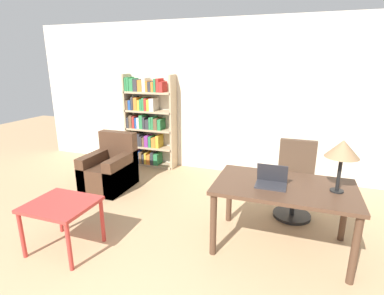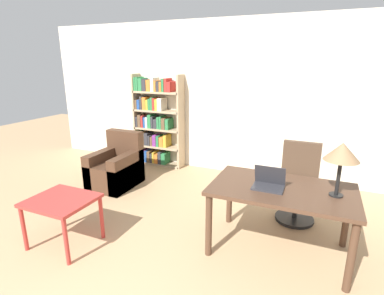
{
  "view_description": "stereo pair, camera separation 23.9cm",
  "coord_description": "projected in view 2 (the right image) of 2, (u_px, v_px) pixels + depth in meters",
  "views": [
    {
      "loc": [
        1.14,
        -0.71,
        1.99
      ],
      "look_at": [
        -0.03,
        2.56,
        0.99
      ],
      "focal_mm": 28.0,
      "sensor_mm": 36.0,
      "label": 1
    },
    {
      "loc": [
        1.36,
        -0.62,
        1.99
      ],
      "look_at": [
        -0.03,
        2.56,
        0.99
      ],
      "focal_mm": 28.0,
      "sensor_mm": 36.0,
      "label": 2
    }
  ],
  "objects": [
    {
      "name": "office_chair",
      "position": [
        298.0,
        186.0,
        3.85
      ],
      "size": [
        0.49,
        0.49,
        1.0
      ],
      "color": "black",
      "rests_on": "ground_plane"
    },
    {
      "name": "side_table_blue",
      "position": [
        62.0,
        205.0,
        3.27
      ],
      "size": [
        0.68,
        0.6,
        0.55
      ],
      "color": "#B2332D",
      "rests_on": "ground_plane"
    },
    {
      "name": "desk",
      "position": [
        282.0,
        197.0,
        3.11
      ],
      "size": [
        1.45,
        0.87,
        0.74
      ],
      "color": "#4C3323",
      "rests_on": "ground_plane"
    },
    {
      "name": "wall_back",
      "position": [
        238.0,
        99.0,
        5.24
      ],
      "size": [
        8.0,
        0.06,
        2.7
      ],
      "color": "beige",
      "rests_on": "ground_plane"
    },
    {
      "name": "table_lamp",
      "position": [
        342.0,
        153.0,
        2.78
      ],
      "size": [
        0.32,
        0.32,
        0.53
      ],
      "color": "black",
      "rests_on": "desk"
    },
    {
      "name": "bookshelf",
      "position": [
        155.0,
        122.0,
        5.82
      ],
      "size": [
        0.99,
        0.28,
        1.76
      ],
      "color": "tan",
      "rests_on": "ground_plane"
    },
    {
      "name": "armchair",
      "position": [
        116.0,
        169.0,
        4.94
      ],
      "size": [
        0.64,
        0.79,
        0.87
      ],
      "color": "#472D1E",
      "rests_on": "ground_plane"
    },
    {
      "name": "laptop",
      "position": [
        269.0,
        183.0,
        3.07
      ],
      "size": [
        0.31,
        0.23,
        0.23
      ],
      "color": "#2D2D33",
      "rests_on": "desk"
    }
  ]
}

